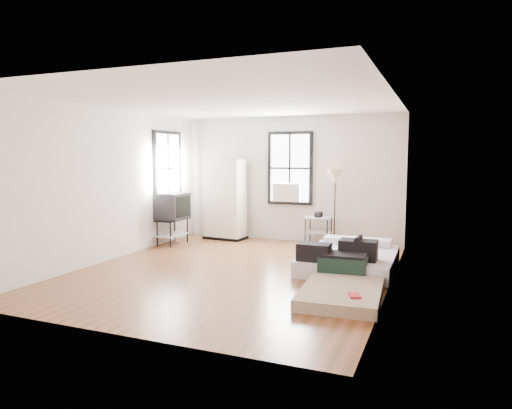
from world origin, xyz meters
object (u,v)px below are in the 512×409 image
at_px(mattress_main, 349,258).
at_px(floor_lamp, 335,180).
at_px(wardrobe, 225,200).
at_px(tv_stand, 172,208).
at_px(mattress_bare, 344,282).
at_px(side_table, 318,223).

bearing_deg(mattress_main, floor_lamp, 109.50).
height_order(wardrobe, tv_stand, wardrobe).
bearing_deg(mattress_bare, side_table, 106.72).
height_order(mattress_main, tv_stand, tv_stand).
height_order(wardrobe, floor_lamp, wardrobe).
distance_m(mattress_bare, tv_stand, 4.65).
xyz_separation_m(wardrobe, side_table, (2.20, 0.07, -0.43)).
bearing_deg(side_table, tv_stand, -158.74).
xyz_separation_m(side_table, floor_lamp, (0.36, -0.07, 0.93)).
height_order(mattress_bare, floor_lamp, floor_lamp).
xyz_separation_m(mattress_bare, wardrobe, (-3.38, 3.11, 0.79)).
xyz_separation_m(mattress_main, side_table, (-1.01, 1.85, 0.31)).
xyz_separation_m(wardrobe, tv_stand, (-0.75, -1.08, -0.11)).
bearing_deg(wardrobe, side_table, 6.42).
relative_size(wardrobe, tv_stand, 1.64).
xyz_separation_m(mattress_main, mattress_bare, (0.17, -1.33, -0.05)).
relative_size(floor_lamp, tv_stand, 1.47).
distance_m(mattress_main, tv_stand, 4.07).
height_order(mattress_main, side_table, side_table).
bearing_deg(wardrobe, tv_stand, -120.17).
distance_m(wardrobe, tv_stand, 1.31).
height_order(side_table, tv_stand, tv_stand).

